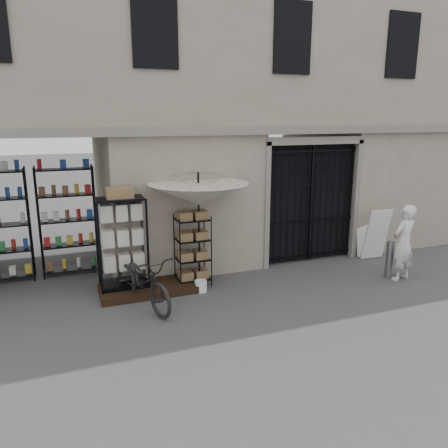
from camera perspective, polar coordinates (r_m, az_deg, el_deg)
name	(u,v)px	position (r m, az deg, el deg)	size (l,w,h in m)	color
ground	(288,304)	(8.71, 8.36, -10.27)	(80.00, 80.00, 0.00)	#252528
main_building	(217,78)	(11.65, -0.94, 18.54)	(14.00, 4.00, 9.00)	gray
shop_recess	(35,217)	(9.93, -23.48, 0.82)	(3.00, 1.70, 3.00)	black
shop_shelving	(34,224)	(10.48, -23.52, 0.04)	(2.70, 0.50, 2.50)	black
iron_gate	(307,202)	(11.01, 10.84, 2.89)	(2.50, 0.21, 3.00)	black
step_platform	(149,289)	(9.27, -9.72, -8.32)	(2.00, 0.90, 0.15)	black
display_cabinet	(122,248)	(9.03, -13.12, -3.01)	(0.97, 0.66, 2.00)	black
wire_rack	(193,251)	(9.33, -4.11, -3.57)	(0.71, 0.53, 1.54)	black
market_umbrella	(198,188)	(8.95, -3.38, 4.69)	(2.34, 2.36, 2.95)	black
white_bucket	(201,286)	(9.17, -3.05, -8.08)	(0.25, 0.25, 0.24)	white
bicycle	(144,306)	(8.67, -10.41, -10.48)	(0.70, 1.05, 2.00)	black
steel_bollard	(389,260)	(10.47, 20.78, -4.38)	(0.16, 0.16, 0.86)	slate
shopkeeper	(400,279)	(10.62, 21.98, -6.70)	(0.62, 1.70, 0.41)	silver
easel_sign	(372,233)	(11.73, 18.72, -1.06)	(0.66, 0.75, 1.30)	silver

